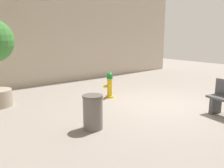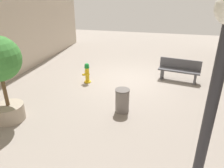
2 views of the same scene
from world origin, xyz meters
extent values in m
plane|color=gray|center=(0.00, 0.00, 0.00)|extent=(23.40, 23.40, 0.00)
cylinder|color=gold|center=(1.76, 0.73, 0.03)|extent=(0.29, 0.29, 0.05)
cylinder|color=gold|center=(1.76, 0.73, 0.36)|extent=(0.17, 0.17, 0.61)
cylinder|color=#198C33|center=(1.76, 0.73, 0.69)|extent=(0.21, 0.21, 0.06)
sphere|color=#198C33|center=(1.76, 0.73, 0.78)|extent=(0.20, 0.20, 0.20)
cylinder|color=gold|center=(1.67, 0.83, 0.43)|extent=(0.15, 0.15, 0.08)
cylinder|color=gold|center=(1.85, 0.64, 0.43)|extent=(0.15, 0.15, 0.08)
cylinder|color=gold|center=(1.86, 0.84, 0.39)|extent=(0.17, 0.17, 0.10)
cube|color=#4C4C51|center=(-2.77, -0.27, 0.23)|extent=(0.17, 0.41, 0.45)
cube|color=#4C4C51|center=(-1.39, -0.51, 0.23)|extent=(0.17, 0.41, 0.45)
cube|color=#4C4C51|center=(-2.08, -0.39, 0.48)|extent=(1.81, 0.74, 0.06)
cube|color=#4C4C51|center=(-2.11, -0.57, 0.73)|extent=(1.75, 0.36, 0.44)
cylinder|color=tan|center=(3.09, 4.04, 0.25)|extent=(0.88, 0.88, 0.51)
cylinder|color=brown|center=(3.09, 4.04, 1.05)|extent=(0.11, 0.11, 1.08)
cylinder|color=#2D2D33|center=(-1.94, 6.26, 1.77)|extent=(0.14, 0.14, 3.30)
cylinder|color=slate|center=(-0.18, 2.73, 0.38)|extent=(0.45, 0.45, 0.76)
cylinder|color=#5B5551|center=(-0.18, 2.73, 0.78)|extent=(0.47, 0.47, 0.04)
camera|label=1|loc=(-4.41, 5.54, 2.12)|focal=37.23mm
camera|label=2|loc=(-1.30, 8.70, 3.71)|focal=33.87mm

